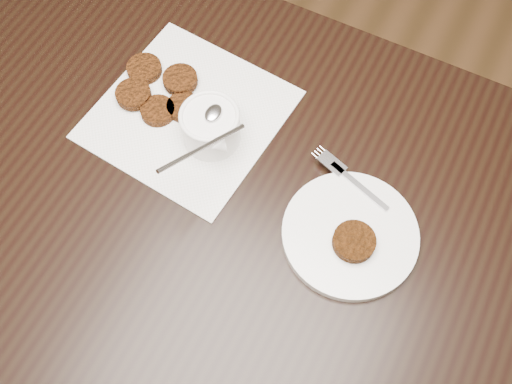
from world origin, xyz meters
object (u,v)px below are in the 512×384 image
at_px(plate_with_patty, 351,232).
at_px(table, 231,281).
at_px(napkin, 189,114).
at_px(sauce_ramekin, 209,115).

bearing_deg(plate_with_patty, table, -164.01).
xyz_separation_m(napkin, plate_with_patty, (0.35, -0.08, 0.01)).
height_order(napkin, sauce_ramekin, sauce_ramekin).
height_order(table, sauce_ramekin, sauce_ramekin).
bearing_deg(plate_with_patty, napkin, 166.65).
relative_size(table, sauce_ramekin, 10.45).
relative_size(napkin, plate_with_patty, 1.40).
height_order(sauce_ramekin, plate_with_patty, sauce_ramekin).
bearing_deg(table, plate_with_patty, 15.99).
xyz_separation_m(table, napkin, (-0.15, 0.14, 0.38)).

